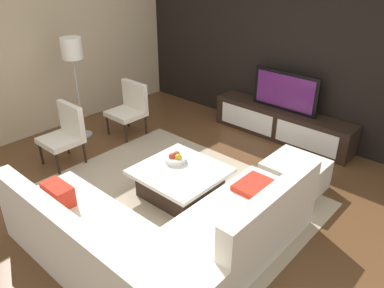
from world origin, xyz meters
name	(u,v)px	position (x,y,z in m)	size (l,w,h in m)	color
ground_plane	(181,201)	(0.00, 0.00, 0.00)	(14.00, 14.00, 0.00)	brown
feature_wall_back	(299,50)	(0.00, 2.70, 1.40)	(6.40, 0.12, 2.80)	black
side_wall_left	(44,46)	(-3.20, 0.20, 1.40)	(0.12, 5.20, 2.80)	#C6B28E
area_rug	(175,198)	(-0.10, 0.00, 0.01)	(3.26, 2.58, 0.01)	tan
media_console	(281,124)	(0.00, 2.40, 0.25)	(2.36, 0.45, 0.50)	black
television	(285,91)	(0.00, 2.40, 0.81)	(1.10, 0.06, 0.62)	black
sectional_couch	(160,237)	(0.52, -0.85, 0.29)	(2.41, 2.42, 0.82)	silver
coffee_table	(180,182)	(-0.10, 0.10, 0.20)	(1.02, 0.98, 0.38)	black
accent_chair_near	(65,131)	(-1.91, -0.36, 0.49)	(0.53, 0.51, 0.87)	black
floor_lamp	(72,55)	(-2.51, 0.27, 1.36)	(0.32, 0.32, 1.62)	#A5A5AA
ottoman	(295,175)	(0.90, 1.19, 0.20)	(0.70, 0.70, 0.40)	silver
fruit_bowl	(175,158)	(-0.28, 0.20, 0.43)	(0.28, 0.28, 0.13)	silver
accent_chair_far	(130,106)	(-1.98, 0.88, 0.49)	(0.55, 0.51, 0.87)	black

